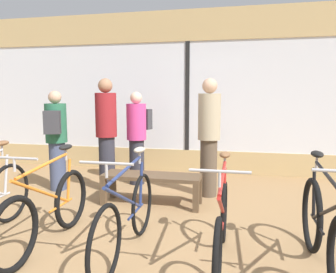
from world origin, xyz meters
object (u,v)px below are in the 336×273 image
object	(u,v)px
customer_by_window	(209,135)
customer_mid_floor	(106,132)
bicycle_left	(47,210)
customer_near_bench	(137,135)
display_bench	(152,180)
bicycle_center	(127,216)
customer_near_rack	(56,137)
bicycle_far_right	(325,233)
bicycle_right	(222,226)

from	to	relation	value
customer_by_window	customer_mid_floor	xyz separation A→B (m)	(-1.65, -0.05, 0.01)
bicycle_left	customer_near_bench	distance (m)	2.56
display_bench	customer_near_bench	xyz separation A→B (m)	(-0.53, 1.03, 0.51)
bicycle_left	bicycle_center	distance (m)	0.87
bicycle_center	customer_near_rack	bearing A→B (deg)	135.02
bicycle_far_right	customer_near_rack	bearing A→B (deg)	152.57
customer_by_window	bicycle_center	bearing A→B (deg)	-106.02
bicycle_left	customer_by_window	distance (m)	2.60
bicycle_right	customer_near_rack	size ratio (longest dim) A/B	1.05
bicycle_far_right	customer_by_window	bearing A→B (deg)	119.26
bicycle_center	display_bench	bearing A→B (deg)	96.05
customer_by_window	customer_near_bench	size ratio (longest dim) A/B	1.12
customer_near_bench	display_bench	bearing A→B (deg)	-62.60
bicycle_left	customer_near_rack	bearing A→B (deg)	118.05
bicycle_left	bicycle_right	world-z (taller)	bicycle_left
bicycle_right	display_bench	distance (m)	1.83
bicycle_left	bicycle_center	xyz separation A→B (m)	(0.87, -0.01, 0.01)
display_bench	customer_by_window	xyz separation A→B (m)	(0.75, 0.59, 0.60)
bicycle_far_right	display_bench	distance (m)	2.46
bicycle_center	bicycle_right	size ratio (longest dim) A/B	1.01
bicycle_left	bicycle_center	size ratio (longest dim) A/B	0.98
bicycle_right	customer_near_bench	xyz separation A→B (m)	(-1.60, 2.52, 0.49)
bicycle_center	customer_near_bench	xyz separation A→B (m)	(-0.69, 2.52, 0.48)
display_bench	customer_by_window	world-z (taller)	customer_by_window
customer_near_rack	bicycle_right	bearing A→B (deg)	-33.91
customer_near_rack	customer_by_window	world-z (taller)	customer_by_window
display_bench	customer_near_bench	size ratio (longest dim) A/B	0.87
bicycle_left	display_bench	xyz separation A→B (m)	(0.72, 1.47, -0.02)
customer_mid_floor	display_bench	bearing A→B (deg)	-30.99
bicycle_left	customer_near_bench	xyz separation A→B (m)	(0.18, 2.51, 0.49)
bicycle_center	customer_by_window	size ratio (longest dim) A/B	0.95
customer_by_window	customer_near_bench	bearing A→B (deg)	160.91
customer_by_window	bicycle_far_right	bearing A→B (deg)	-60.74
bicycle_center	customer_mid_floor	xyz separation A→B (m)	(-1.06, 2.03, 0.57)
bicycle_center	customer_by_window	xyz separation A→B (m)	(0.60, 2.07, 0.57)
bicycle_center	bicycle_far_right	world-z (taller)	bicycle_far_right
bicycle_right	customer_near_rack	xyz separation A→B (m)	(-2.76, 1.86, 0.50)
bicycle_far_right	customer_near_bench	distance (m)	3.58
bicycle_center	bicycle_far_right	bearing A→B (deg)	-0.95
bicycle_far_right	customer_near_rack	xyz separation A→B (m)	(-3.63, 1.88, 0.47)
bicycle_center	customer_mid_floor	world-z (taller)	customer_mid_floor
customer_near_rack	customer_by_window	size ratio (longest dim) A/B	0.90
bicycle_far_right	bicycle_center	bearing A→B (deg)	179.05
bicycle_far_right	customer_mid_floor	bearing A→B (deg)	144.00
customer_near_rack	customer_near_bench	distance (m)	1.34
bicycle_center	bicycle_far_right	size ratio (longest dim) A/B	0.97
customer_by_window	customer_mid_floor	distance (m)	1.65
bicycle_center	bicycle_right	world-z (taller)	bicycle_center
display_bench	customer_mid_floor	distance (m)	1.21
display_bench	customer_near_rack	bearing A→B (deg)	167.82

